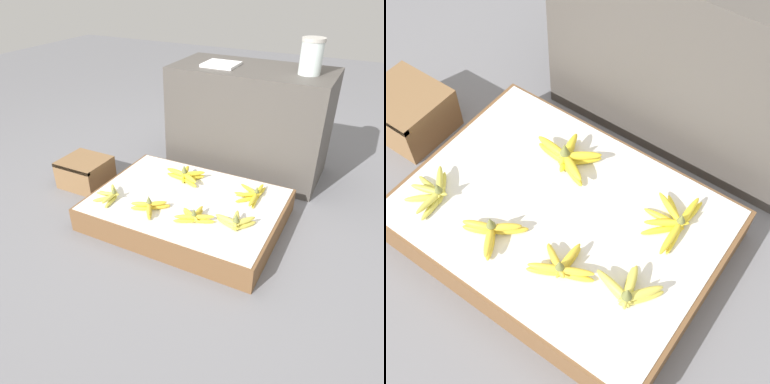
# 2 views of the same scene
# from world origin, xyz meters

# --- Properties ---
(ground_plane) EXTENTS (10.00, 10.00, 0.00)m
(ground_plane) POSITION_xyz_m (0.00, 0.00, 0.00)
(ground_plane) COLOR slate
(display_platform) EXTENTS (1.08, 0.79, 0.15)m
(display_platform) POSITION_xyz_m (0.00, 0.00, 0.07)
(display_platform) COLOR brown
(display_platform) RESTS_ON ground_plane
(back_vendor_table) EXTENTS (1.06, 0.53, 0.74)m
(back_vendor_table) POSITION_xyz_m (0.08, 0.79, 0.37)
(back_vendor_table) COLOR #4C4742
(back_vendor_table) RESTS_ON ground_plane
(wooden_crate) EXTENTS (0.30, 0.28, 0.19)m
(wooden_crate) POSITION_xyz_m (-0.82, 0.06, 0.10)
(wooden_crate) COLOR olive
(wooden_crate) RESTS_ON ground_plane
(banana_bunch_front_left) EXTENTS (0.16, 0.20, 0.08)m
(banana_bunch_front_left) POSITION_xyz_m (-0.40, -0.20, 0.17)
(banana_bunch_front_left) COLOR gold
(banana_bunch_front_left) RESTS_ON display_platform
(banana_bunch_front_midleft) EXTENTS (0.20, 0.19, 0.09)m
(banana_bunch_front_midleft) POSITION_xyz_m (-0.12, -0.21, 0.18)
(banana_bunch_front_midleft) COLOR gold
(banana_bunch_front_midleft) RESTS_ON display_platform
(banana_bunch_front_midright) EXTENTS (0.21, 0.17, 0.09)m
(banana_bunch_front_midright) POSITION_xyz_m (0.13, -0.17, 0.18)
(banana_bunch_front_midright) COLOR gold
(banana_bunch_front_midright) RESTS_ON display_platform
(banana_bunch_front_right) EXTENTS (0.21, 0.15, 0.10)m
(banana_bunch_front_right) POSITION_xyz_m (0.35, -0.12, 0.18)
(banana_bunch_front_right) COLOR #DBCC4C
(banana_bunch_front_right) RESTS_ON display_platform
(banana_bunch_middle_midleft) EXTENTS (0.25, 0.18, 0.11)m
(banana_bunch_middle_midleft) POSITION_xyz_m (-0.11, 0.19, 0.18)
(banana_bunch_middle_midleft) COLOR yellow
(banana_bunch_middle_midleft) RESTS_ON display_platform
(banana_bunch_middle_right) EXTENTS (0.16, 0.27, 0.08)m
(banana_bunch_middle_right) POSITION_xyz_m (0.34, 0.18, 0.17)
(banana_bunch_middle_right) COLOR yellow
(banana_bunch_middle_right) RESTS_ON display_platform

